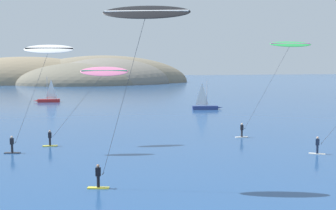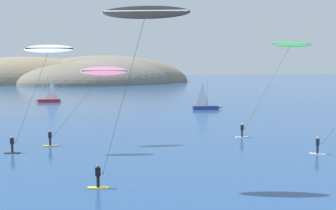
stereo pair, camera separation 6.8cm
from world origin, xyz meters
name	(u,v)px [view 1 (the left image)]	position (x,y,z in m)	size (l,w,h in m)	color
headland_island	(81,83)	(4.59, 184.00, 0.00)	(111.18, 51.36, 24.84)	slate
sailboat_near	(207,106)	(22.07, 68.72, 0.64)	(5.97, 2.24, 5.70)	navy
sailboat_far	(47,99)	(-7.59, 92.08, 0.64)	(5.95, 1.84, 5.70)	#B22323
kitesurfer_white	(46,58)	(-6.15, 35.69, 9.20)	(6.95, 2.17, 10.55)	#2D2D33
kitesurfer_pink	(100,77)	(-0.74, 38.51, 7.31)	(9.08, 1.93, 8.41)	yellow
kitesurfer_green	(287,51)	(20.91, 38.16, 10.16)	(8.96, 2.23, 11.36)	silver
kitesurfer_black	(143,23)	(0.53, 21.53, 11.33)	(7.03, 3.30, 12.64)	yellow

